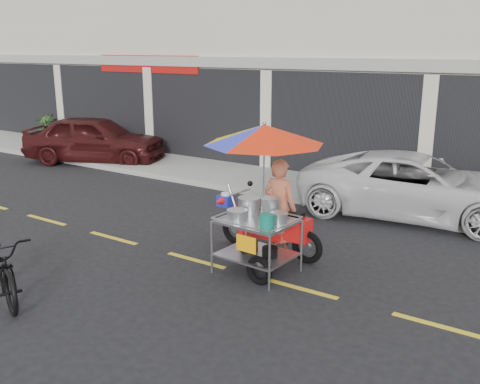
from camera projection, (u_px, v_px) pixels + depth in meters
The scene contains 9 objects.
ground at pixel (301, 289), 8.02m from camera, with size 90.00×90.00×0.00m, color black.
sidewalk at pixel (410, 200), 12.43m from camera, with size 45.00×3.00×0.15m, color gray.
centerline at pixel (301, 289), 8.02m from camera, with size 42.00×0.10×0.01m, color gold.
maroon_sedan at pixel (95, 139), 16.70m from camera, with size 1.76×4.38×1.49m, color #360F0F.
white_pickup at pixel (416, 186), 11.30m from camera, with size 2.24×4.85×1.35m, color silver.
plant_tall at pixel (49, 126), 19.98m from camera, with size 0.93×0.81×1.04m, color #28491B.
plant_short at pixel (46, 129), 19.17m from camera, with size 0.60×0.60×1.07m, color #28491B.
near_bicycle at pixel (1, 265), 7.63m from camera, with size 0.66×1.91×1.00m, color black.
food_vendor_rig at pixel (268, 176), 8.52m from camera, with size 2.42×2.04×2.44m.
Camera 1 is at (3.32, -6.64, 3.50)m, focal length 40.00 mm.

